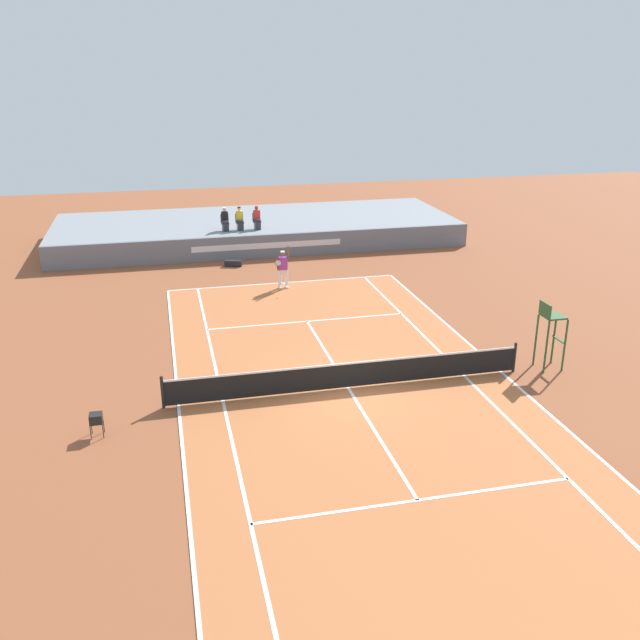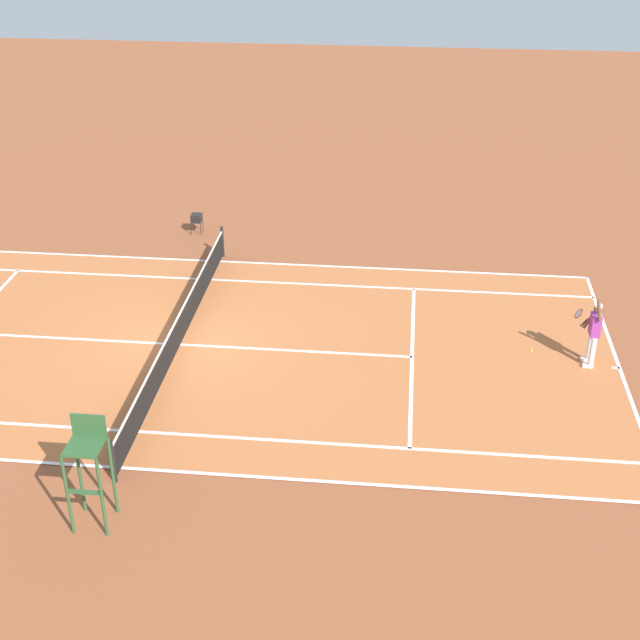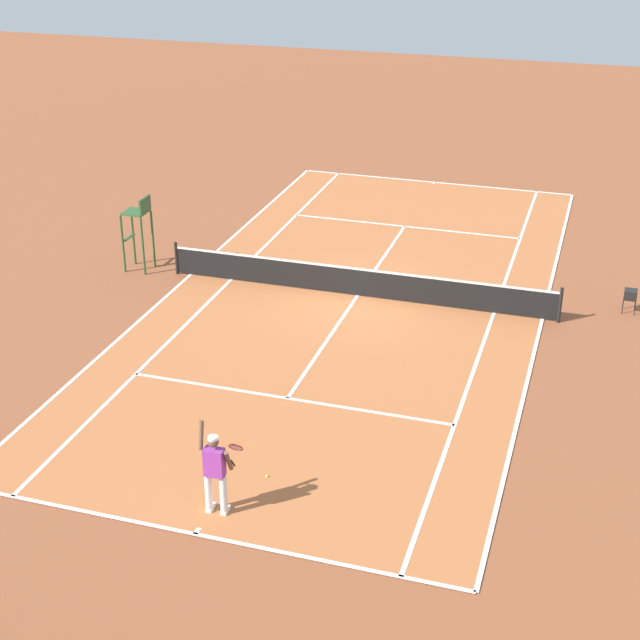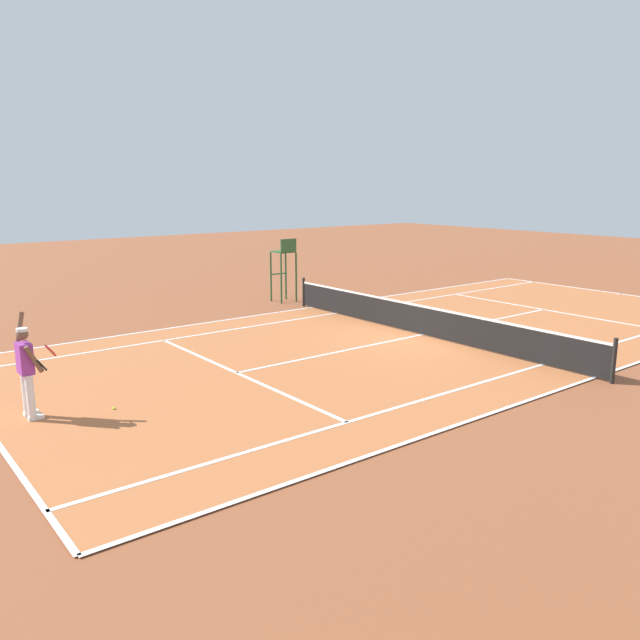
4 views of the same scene
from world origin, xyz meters
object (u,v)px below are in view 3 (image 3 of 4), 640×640
object	(u,v)px
tennis_player	(216,471)
umpire_chair	(138,224)
ball_hopper	(631,294)
tennis_ball	(267,476)

from	to	relation	value
tennis_player	umpire_chair	distance (m)	13.30
umpire_chair	ball_hopper	world-z (taller)	umpire_chair
tennis_ball	ball_hopper	xyz separation A→B (m)	(-7.16, -10.96, 0.54)
tennis_ball	umpire_chair	world-z (taller)	umpire_chair
tennis_player	umpire_chair	size ratio (longest dim) A/B	0.85
umpire_chair	ball_hopper	distance (m)	15.09
tennis_player	tennis_ball	xyz separation A→B (m)	(-0.53, -1.43, -0.96)
tennis_ball	ball_hopper	world-z (taller)	ball_hopper
tennis_player	ball_hopper	distance (m)	14.59
ball_hopper	tennis_ball	bearing A→B (deg)	56.87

